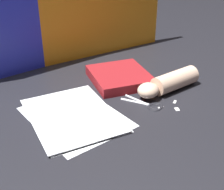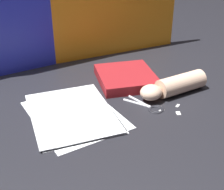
# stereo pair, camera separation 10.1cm
# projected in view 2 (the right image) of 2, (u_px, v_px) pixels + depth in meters

# --- Properties ---
(ground_plane) EXTENTS (6.00, 6.00, 0.00)m
(ground_plane) POSITION_uv_depth(u_px,v_px,m) (95.00, 108.00, 1.05)
(ground_plane) COLOR black
(backdrop_panel_right) EXTENTS (0.62, 0.02, 0.45)m
(backdrop_panel_right) POSITION_uv_depth(u_px,v_px,m) (117.00, 5.00, 1.40)
(backdrop_panel_right) COLOR orange
(backdrop_panel_right) RESTS_ON ground_plane
(paper_stack) EXTENTS (0.30, 0.36, 0.01)m
(paper_stack) POSITION_uv_depth(u_px,v_px,m) (73.00, 113.00, 1.01)
(paper_stack) COLOR white
(paper_stack) RESTS_ON ground_plane
(book_closed) EXTENTS (0.26, 0.27, 0.04)m
(book_closed) POSITION_uv_depth(u_px,v_px,m) (126.00, 77.00, 1.22)
(book_closed) COLOR maroon
(book_closed) RESTS_ON ground_plane
(scissors) EXTENTS (0.11, 0.15, 0.01)m
(scissors) POSITION_uv_depth(u_px,v_px,m) (150.00, 106.00, 1.05)
(scissors) COLOR silver
(scissors) RESTS_ON ground_plane
(hand_forearm) EXTENTS (0.27, 0.09, 0.07)m
(hand_forearm) POSITION_uv_depth(u_px,v_px,m) (174.00, 86.00, 1.12)
(hand_forearm) COLOR beige
(hand_forearm) RESTS_ON ground_plane
(paper_scrap_near) EXTENTS (0.02, 0.02, 0.00)m
(paper_scrap_near) POSITION_uv_depth(u_px,v_px,m) (178.00, 113.00, 1.02)
(paper_scrap_near) COLOR white
(paper_scrap_near) RESTS_ON ground_plane
(paper_scrap_mid) EXTENTS (0.02, 0.02, 0.00)m
(paper_scrap_mid) POSITION_uv_depth(u_px,v_px,m) (162.00, 110.00, 1.04)
(paper_scrap_mid) COLOR white
(paper_scrap_mid) RESTS_ON ground_plane
(paper_scrap_far) EXTENTS (0.02, 0.02, 0.00)m
(paper_scrap_far) POSITION_uv_depth(u_px,v_px,m) (178.00, 105.00, 1.06)
(paper_scrap_far) COLOR white
(paper_scrap_far) RESTS_ON ground_plane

